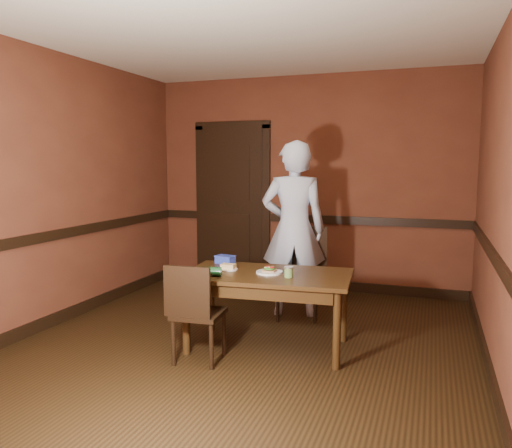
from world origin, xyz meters
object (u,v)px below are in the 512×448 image
Objects in this scene: dining_table at (267,310)px; chair_far at (297,273)px; chair_near at (199,312)px; person at (294,229)px; food_tub at (225,259)px; cheese_saucer at (228,267)px; sandwich_plate at (269,271)px; sauce_jar at (289,272)px.

dining_table is 0.94m from chair_far.
chair_near is at bearing -121.74° from chair_far.
person is 0.91m from food_tub.
cheese_saucer is 0.29m from food_tub.
sandwich_plate is at bearing 8.04° from dining_table.
person is at bearing 68.60° from food_tub.
food_tub is at bearing -141.89° from chair_far.
dining_table is 1.74× the size of chair_near.
sauce_jar is 0.81m from food_tub.
chair_near is 0.81m from sauce_jar.
cheese_saucer is at bearing 173.28° from dining_table.
cheese_saucer reaches higher than dining_table.
person is 20.52× the size of sauce_jar.
dining_table is at bearing -1.66° from cheese_saucer.
sandwich_plate is at bearing 154.59° from sauce_jar.
dining_table is at bearing 77.88° from person.
food_tub is at bearing 153.37° from sandwich_plate.
chair_near is (-0.44, -0.45, 0.07)m from dining_table.
food_tub is (-0.46, -0.75, -0.22)m from person.
dining_table is 0.77× the size of person.
sauce_jar reaches higher than dining_table.
person is 1.05m from sandwich_plate.
sauce_jar is at bearing -92.54° from chair_far.
sauce_jar is at bearing -9.88° from cheese_saucer.
chair_near reaches higher than dining_table.
sandwich_plate is 1.19× the size of food_tub.
sauce_jar is at bearing -156.75° from chair_near.
chair_far is 1.03m from cheese_saucer.
food_tub is at bearing 147.33° from dining_table.
sauce_jar is at bearing -28.14° from dining_table.
dining_table is 0.51m from cheese_saucer.
dining_table is 6.16× the size of sandwich_plate.
person is (-0.05, 1.02, 0.59)m from dining_table.
dining_table is 0.35m from sandwich_plate.
chair_near is at bearing -139.48° from dining_table.
cheese_saucer is at bearing 57.40° from person.
chair_far is 0.88m from food_tub.
food_tub reaches higher than sandwich_plate.
dining_table is at bearing -139.83° from chair_near.
dining_table is 0.69m from food_tub.
person is at bearing 72.32° from cheese_saucer.
sandwich_plate is 0.59m from food_tub.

